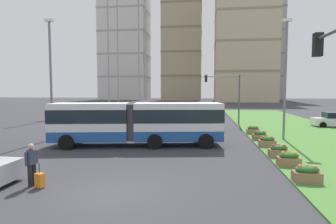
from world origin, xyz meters
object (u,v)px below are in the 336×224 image
object	(u,v)px
articulated_bus	(137,122)
apartment_tower_west	(125,46)
apartment_tower_westcentre	(182,43)
pedestrian_crossing	(32,162)
flower_planter_0	(307,174)
streetlight_median	(285,75)
apartment_tower_eastcentre	(259,34)
car_white_van	(335,120)
streetlight_left	(51,74)
traffic_light_far_right	(227,90)
flower_planter_1	(289,159)
flower_planter_4	(260,135)
apartment_tower_centre	(245,45)
rolling_suitcase	(40,180)
flower_planter_3	(267,142)
flower_planter_5	(253,130)
flower_planter_2	(279,151)

from	to	relation	value
articulated_bus	apartment_tower_west	distance (m)	104.71
apartment_tower_west	apartment_tower_westcentre	world-z (taller)	apartment_tower_west
pedestrian_crossing	flower_planter_0	xyz separation A→B (m)	(11.18, 1.65, -0.58)
streetlight_median	flower_planter_0	bearing A→B (deg)	-100.16
apartment_tower_eastcentre	apartment_tower_westcentre	bearing A→B (deg)	-160.19
car_white_van	apartment_tower_west	distance (m)	100.64
pedestrian_crossing	streetlight_left	size ratio (longest dim) A/B	0.19
flower_planter_0	traffic_light_far_right	xyz separation A→B (m)	(-1.78, 20.00, 3.47)
flower_planter_1	flower_planter_4	distance (m)	7.48
articulated_bus	pedestrian_crossing	xyz separation A→B (m)	(-2.30, -8.73, -0.65)
pedestrian_crossing	flower_planter_0	distance (m)	11.32
flower_planter_0	apartment_tower_centre	size ratio (longest dim) A/B	0.03
articulated_bus	streetlight_median	world-z (taller)	streetlight_median
streetlight_median	streetlight_left	bearing A→B (deg)	-174.06
articulated_bus	apartment_tower_centre	size ratio (longest dim) A/B	0.31
rolling_suitcase	flower_planter_3	size ratio (longest dim) A/B	0.88
car_white_van	streetlight_median	bearing A→B (deg)	-130.76
traffic_light_far_right	apartment_tower_west	size ratio (longest dim) A/B	0.12
articulated_bus	traffic_light_far_right	distance (m)	14.92
flower_planter_0	apartment_tower_west	xyz separation A→B (m)	(-37.68, 105.52, 22.30)
rolling_suitcase	flower_planter_1	distance (m)	11.60
flower_planter_1	flower_planter_5	world-z (taller)	same
apartment_tower_west	flower_planter_1	bearing A→B (deg)	-69.90
flower_planter_4	apartment_tower_westcentre	bearing A→B (deg)	98.20
flower_planter_3	streetlight_median	bearing A→B (deg)	58.88
streetlight_left	flower_planter_1	bearing A→B (deg)	-20.91
flower_planter_4	traffic_light_far_right	world-z (taller)	traffic_light_far_right
articulated_bus	apartment_tower_centre	distance (m)	84.97
rolling_suitcase	flower_planter_3	distance (m)	14.21
rolling_suitcase	flower_planter_1	size ratio (longest dim) A/B	0.88
apartment_tower_west	apartment_tower_westcentre	size ratio (longest dim) A/B	1.01
traffic_light_far_right	apartment_tower_centre	world-z (taller)	apartment_tower_centre
traffic_light_far_right	flower_planter_0	bearing A→B (deg)	-84.93
articulated_bus	car_white_van	size ratio (longest dim) A/B	2.73
flower_planter_1	flower_planter_4	world-z (taller)	same
articulated_bus	flower_planter_2	size ratio (longest dim) A/B	10.96
flower_planter_5	streetlight_median	distance (m)	5.59
rolling_suitcase	traffic_light_far_right	xyz separation A→B (m)	(8.96, 21.85, 3.58)
flower_planter_5	apartment_tower_westcentre	size ratio (longest dim) A/B	0.02
rolling_suitcase	flower_planter_0	world-z (taller)	rolling_suitcase
flower_planter_4	traffic_light_far_right	distance (m)	10.72
flower_planter_2	flower_planter_3	size ratio (longest dim) A/B	1.00
car_white_van	flower_planter_3	size ratio (longest dim) A/B	4.02
flower_planter_4	flower_planter_5	bearing A→B (deg)	90.00
streetlight_left	apartment_tower_west	xyz separation A→B (m)	(-21.50, 96.80, 17.60)
apartment_tower_centre	apartment_tower_eastcentre	bearing A→B (deg)	68.90
flower_planter_3	flower_planter_4	distance (m)	2.57
flower_planter_2	apartment_tower_westcentre	distance (m)	99.49
flower_planter_3	apartment_tower_centre	size ratio (longest dim) A/B	0.03
pedestrian_crossing	traffic_light_far_right	world-z (taller)	traffic_light_far_right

